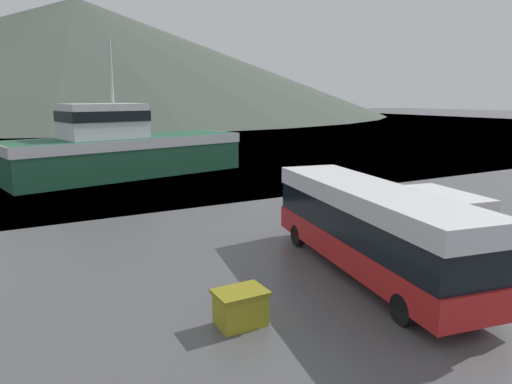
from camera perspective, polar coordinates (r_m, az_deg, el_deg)
The scene contains 6 objects.
water_surface at distance 144.89m, azimuth -24.17°, elevation 8.27°, with size 240.00×240.00×0.00m, color slate.
hill_backdrop at distance 194.23m, azimuth -21.09°, elevation 15.48°, with size 229.05×229.05×42.81m, color #424C42.
tour_bus at distance 16.87m, azimuth 13.96°, elevation -4.01°, with size 4.46×10.88×3.19m.
delivery_van at distance 21.53m, azimuth 21.24°, elevation -2.62°, with size 2.96×5.98×2.32m.
fishing_boat at distance 38.66m, azimuth -16.21°, elevation 5.34°, with size 19.66×9.56×10.55m.
storage_bin at distance 13.18m, azimuth -1.95°, elevation -14.20°, with size 1.44×1.05×1.01m.
Camera 1 is at (-12.37, -2.14, 6.29)m, focal length 32.00 mm.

